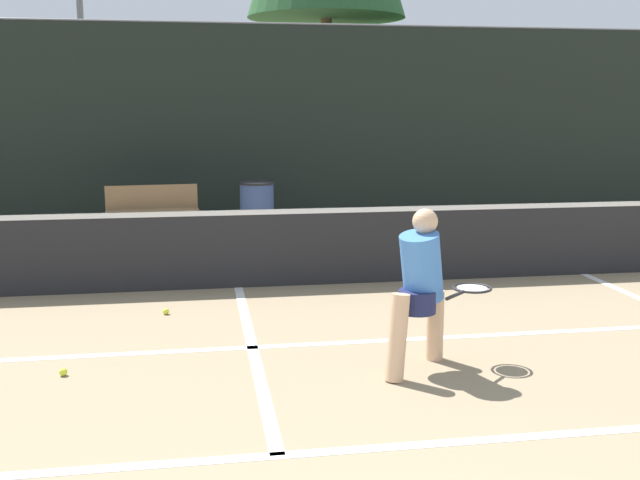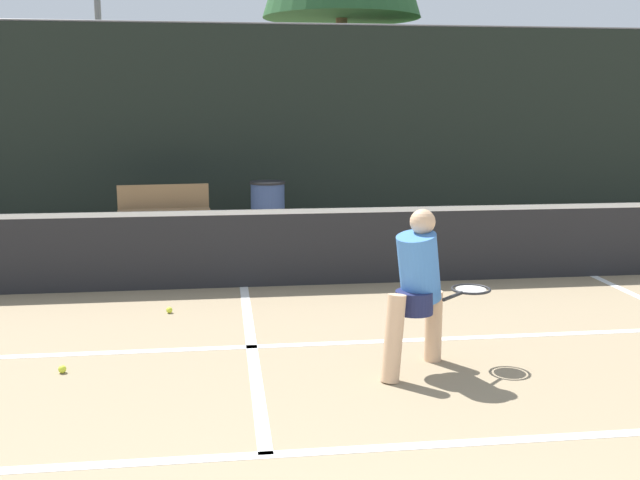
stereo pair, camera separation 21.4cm
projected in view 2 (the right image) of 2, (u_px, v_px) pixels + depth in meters
court_baseline_near at (266, 455)px, 4.74m from camera, size 11.00×0.10×0.01m
court_service_line at (252, 347)px, 6.85m from camera, size 8.25×0.10×0.01m
court_center_mark at (251, 344)px, 6.92m from camera, size 0.10×4.48×0.01m
net at (243, 246)px, 9.01m from camera, size 11.09×0.09×1.07m
fence_back at (233, 125)px, 13.78m from camera, size 24.00×0.06×3.66m
player_practicing at (418, 286)px, 6.16m from camera, size 1.13×0.75×1.36m
tennis_ball_scattered_2 at (62, 369)px, 6.18m from camera, size 0.07×0.07×0.07m
tennis_ball_scattered_3 at (169, 310)px, 7.96m from camera, size 0.07×0.07×0.07m
courtside_bench at (164, 209)px, 12.58m from camera, size 1.54×0.51×0.86m
trash_bin at (268, 207)px, 12.82m from camera, size 0.61×0.61×0.90m
parked_car at (277, 170)px, 18.24m from camera, size 1.71×4.34×1.48m
tree_west at (405, 60)px, 18.15m from camera, size 3.24×3.24×3.74m
building_far at (225, 101)px, 32.99m from camera, size 36.00×2.40×4.69m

